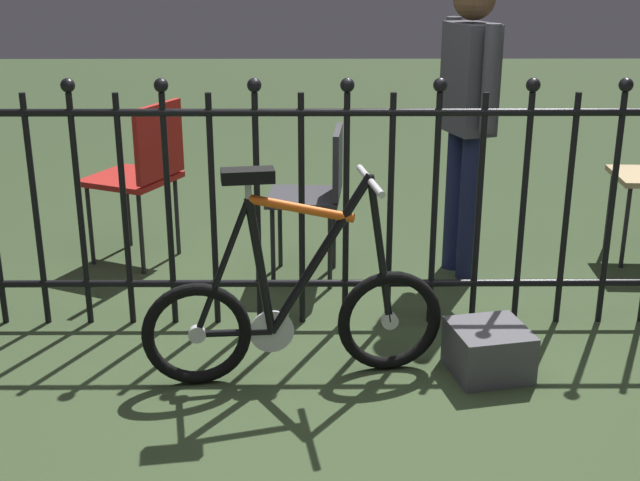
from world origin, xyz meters
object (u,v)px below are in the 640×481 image
chair_charcoal (318,188)px  display_crate (489,350)px  bicycle (294,310)px  person_visitor (468,106)px  chair_red (143,167)px

chair_charcoal → display_crate: bearing=-56.6°
bicycle → display_crate: bearing=1.6°
person_visitor → display_crate: bearing=-93.1°
chair_red → display_crate: size_ratio=2.96×
bicycle → chair_red: (-0.84, 1.33, 0.25)m
bicycle → display_crate: (0.80, 0.02, -0.19)m
person_visitor → bicycle: bearing=-126.7°
chair_charcoal → person_visitor: bearing=5.3°
chair_red → display_crate: 2.14m
bicycle → display_crate: bicycle is taller
chair_charcoal → person_visitor: 0.87m
chair_charcoal → chair_red: size_ratio=0.90×
bicycle → chair_charcoal: bicycle is taller
chair_charcoal → chair_red: bearing=165.3°
bicycle → chair_red: chair_red is taller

